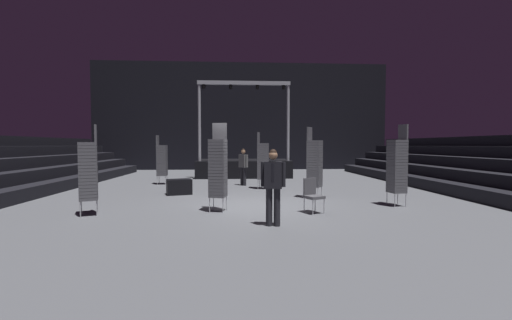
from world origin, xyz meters
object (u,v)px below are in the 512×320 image
Objects in this scene: chair_stack_front_right at (88,170)px; man_with_tie at (273,183)px; crew_worker_near_stage at (243,165)px; loose_chair_near_man at (312,193)px; chair_stack_rear_left at (162,160)px; chair_stack_mid_left at (315,163)px; chair_stack_mid_centre at (263,161)px; chair_stack_mid_right at (218,167)px; chair_stack_front_left at (397,165)px; stage_riser at (244,166)px; equipment_road_case at (179,187)px.

man_with_tie is at bearing -127.47° from chair_stack_front_right.
loose_chair_near_man is (1.75, -6.23, -0.41)m from crew_worker_near_stage.
chair_stack_rear_left is 1.37× the size of crew_worker_near_stage.
chair_stack_mid_left reaches higher than chair_stack_mid_centre.
chair_stack_mid_right is 5.92m from crew_worker_near_stage.
chair_stack_front_left is at bearing 171.99° from loose_chair_near_man.
chair_stack_front_left reaches higher than man_with_tie.
man_with_tie reaches higher than loose_chair_near_man.
man_with_tie is at bearing -88.10° from stage_riser.
equipment_road_case is at bearing -54.10° from chair_stack_mid_centre.
stage_riser is 5.76m from chair_stack_mid_centre.
chair_stack_rear_left is at bearing -23.56° from chair_stack_front_right.
chair_stack_mid_right is at bearing 85.36° from chair_stack_front_left.
chair_stack_mid_left is (-2.17, 1.56, 0.00)m from chair_stack_front_left.
stage_riser reaches higher than chair_stack_front_left.
chair_stack_mid_centre is 1.42× the size of crew_worker_near_stage.
chair_stack_front_right reaches higher than equipment_road_case.
chair_stack_mid_left is 1.07× the size of chair_stack_rear_left.
chair_stack_front_right is at bearing -115.84° from equipment_road_case.
equipment_road_case is at bearing -65.85° from loose_chair_near_man.
chair_stack_mid_right is 1.04× the size of chair_stack_mid_centre.
equipment_road_case is (-2.98, 5.04, -0.72)m from man_with_tie.
man_with_tie is 1.05× the size of crew_worker_near_stage.
man_with_tie is 4.27m from chair_stack_mid_left.
chair_stack_mid_centre is at bearing 68.42° from chair_stack_rear_left.
chair_stack_mid_centre reaches higher than equipment_road_case.
loose_chair_near_man is (1.24, 1.41, -0.47)m from man_with_tie.
chair_stack_rear_left is at bearing 112.37° from equipment_road_case.
chair_stack_mid_centre is at bearing -82.23° from man_with_tie.
stage_riser is 8.61m from chair_stack_mid_left.
chair_stack_front_right is 6.89m from chair_stack_rear_left.
crew_worker_near_stage is at bearing 30.41° from chair_stack_front_left.
stage_riser is at bearing -160.25° from chair_stack_mid_centre.
chair_stack_front_left is 1.00× the size of chair_stack_mid_left.
chair_stack_front_right is 7.49m from crew_worker_near_stage.
stage_riser reaches higher than chair_stack_mid_right.
chair_stack_front_left is at bearing -105.00° from chair_stack_front_right.
chair_stack_front_right reaches higher than chair_stack_rear_left.
chair_stack_mid_right reaches higher than chair_stack_mid_centre.
stage_riser is 10.81m from chair_stack_front_left.
stage_riser is at bearing -82.83° from chair_stack_mid_right.
chair_stack_mid_centre is (0.69, -5.68, 0.62)m from stage_riser.
stage_riser is at bearing -42.44° from chair_stack_front_right.
man_with_tie is 4.64m from chair_stack_front_left.
chair_stack_front_right is 2.66× the size of equipment_road_case.
equipment_road_case is at bearing -49.03° from man_with_tie.
stage_riser reaches higher than equipment_road_case.
chair_stack_rear_left reaches higher than crew_worker_near_stage.
man_with_tie is 1.86× the size of loose_chair_near_man.
chair_stack_rear_left is at bearing -76.33° from loose_chair_near_man.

